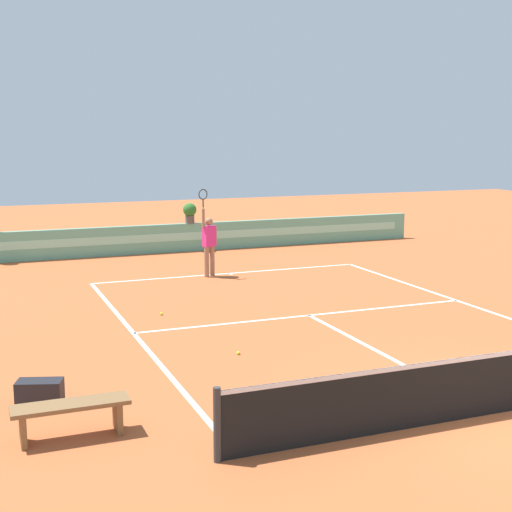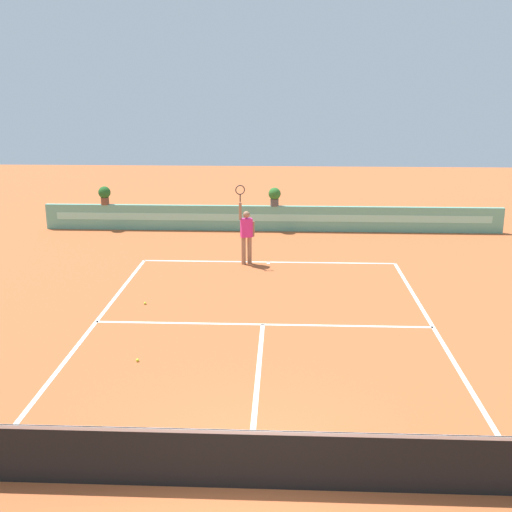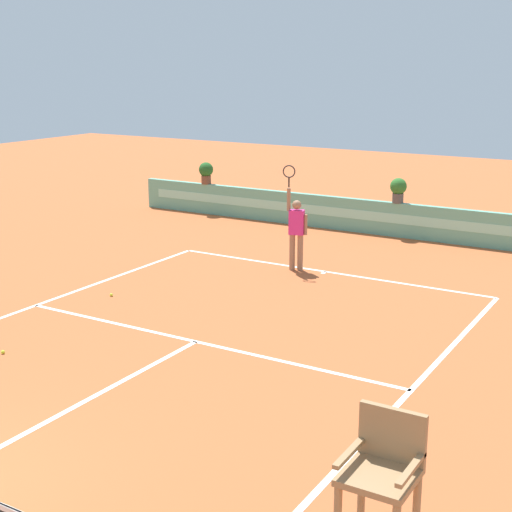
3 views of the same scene
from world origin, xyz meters
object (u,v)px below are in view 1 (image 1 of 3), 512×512
(gear_bag, at_px, (40,392))
(potted_plant_centre, at_px, (190,212))
(tennis_ball_mid_court, at_px, (162,314))
(tennis_player, at_px, (209,241))
(tennis_ball_near_baseline, at_px, (238,353))
(bench_courtside, at_px, (71,412))

(gear_bag, relative_size, potted_plant_centre, 0.97)
(tennis_ball_mid_court, bearing_deg, potted_plant_centre, 69.29)
(gear_bag, distance_m, tennis_player, 10.36)
(tennis_ball_near_baseline, xyz_separation_m, tennis_ball_mid_court, (-0.60, 3.52, 0.00))
(tennis_ball_near_baseline, distance_m, potted_plant_centre, 12.58)
(bench_courtside, distance_m, gear_bag, 1.59)
(tennis_ball_mid_court, bearing_deg, gear_bag, -123.85)
(tennis_ball_near_baseline, relative_size, tennis_ball_mid_court, 1.00)
(bench_courtside, xyz_separation_m, tennis_ball_near_baseline, (3.47, 2.73, -0.34))
(gear_bag, bearing_deg, tennis_ball_near_baseline, 17.50)
(gear_bag, bearing_deg, bench_courtside, -79.76)
(tennis_player, xyz_separation_m, tennis_ball_near_baseline, (-1.86, -7.48, -1.02))
(potted_plant_centre, bearing_deg, tennis_ball_near_baseline, -102.41)
(bench_courtside, xyz_separation_m, gear_bag, (-0.28, 1.55, -0.20))
(bench_courtside, bearing_deg, tennis_ball_near_baseline, 38.21)
(tennis_player, height_order, potted_plant_centre, tennis_player)
(bench_courtside, distance_m, tennis_ball_near_baseline, 4.43)
(gear_bag, height_order, tennis_player, tennis_player)
(bench_courtside, relative_size, tennis_ball_mid_court, 23.53)
(bench_courtside, bearing_deg, tennis_ball_mid_court, 65.32)
(gear_bag, xyz_separation_m, tennis_player, (5.61, 8.66, 0.87))
(bench_courtside, relative_size, tennis_player, 0.62)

